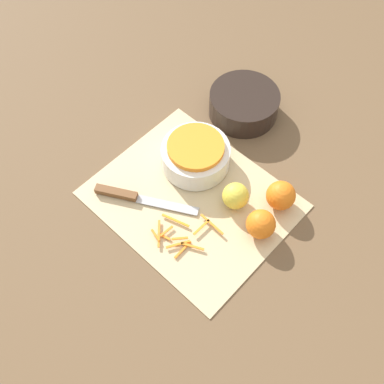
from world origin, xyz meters
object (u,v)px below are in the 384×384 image
object	(u,v)px
orange_right	(261,224)
bowl_dark	(244,104)
lemon	(235,196)
orange_left	(281,195)
bowl_speckled	(196,155)
knife	(128,196)

from	to	relation	value
orange_right	bowl_dark	bearing A→B (deg)	135.61
lemon	orange_left	bearing A→B (deg)	42.62
bowl_dark	orange_right	bearing A→B (deg)	-44.39
bowl_speckled	lemon	world-z (taller)	bowl_speckled
knife	orange_left	xyz separation A→B (m)	(0.27, 0.23, 0.03)
orange_left	lemon	size ratio (longest dim) A/B	1.10
knife	lemon	xyz separation A→B (m)	(0.20, 0.16, 0.03)
bowl_dark	orange_right	size ratio (longest dim) A/B	2.75
orange_left	lemon	xyz separation A→B (m)	(-0.08, -0.07, -0.00)
knife	orange_left	bearing A→B (deg)	11.31
orange_right	lemon	xyz separation A→B (m)	(-0.09, 0.02, -0.00)
bowl_dark	knife	size ratio (longest dim) A/B	0.80
orange_left	orange_right	distance (m)	0.09
orange_right	lemon	world-z (taller)	orange_right
orange_left	bowl_dark	bearing A→B (deg)	146.36
orange_right	lemon	distance (m)	0.09
knife	orange_left	size ratio (longest dim) A/B	3.35
knife	orange_right	bearing A→B (deg)	-2.51
bowl_dark	orange_right	xyz separation A→B (m)	(0.26, -0.26, 0.01)
bowl_speckled	orange_right	bearing A→B (deg)	-9.57
bowl_speckled	knife	xyz separation A→B (m)	(-0.05, -0.18, -0.03)
bowl_speckled	lemon	size ratio (longest dim) A/B	2.68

